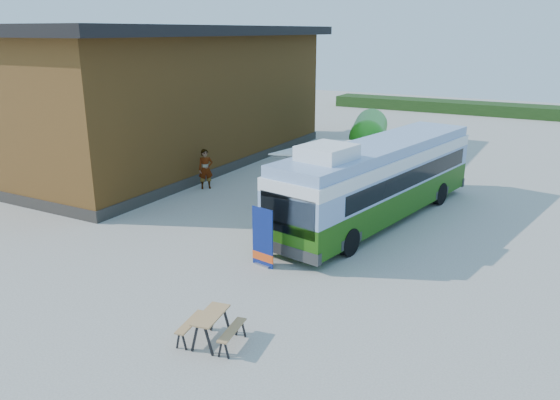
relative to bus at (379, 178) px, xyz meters
The scene contains 10 objects.
ground 6.71m from the bus, 117.31° to the right, with size 100.00×100.00×0.00m, color #BCB7AD.
barn 14.25m from the bus, 162.53° to the left, with size 9.60×21.20×7.50m.
hedge 32.65m from the bus, 81.14° to the left, with size 40.00×3.00×1.00m, color #264419.
bus is the anchor object (origin of this frame).
awning 2.60m from the bus, behind, with size 3.20×4.43×0.51m.
banner 6.40m from the bus, 105.55° to the right, with size 0.85×0.28×1.96m.
picnic_table 10.67m from the bus, 92.66° to the right, with size 1.53×1.41×0.77m.
person_a 8.72m from the bus, behind, with size 0.70×0.46×1.91m, color #999999.
person_b 4.77m from the bus, 115.81° to the left, with size 0.91×0.71×1.87m, color #999999.
slurry_tanker 11.81m from the bus, 111.63° to the left, with size 3.31×6.63×2.53m.
Camera 1 is at (9.54, -14.23, 7.26)m, focal length 35.00 mm.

